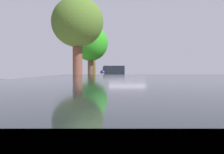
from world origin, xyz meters
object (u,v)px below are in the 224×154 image
street_tree_near_cyclist (94,47)px  street_tree_mid_block (90,44)px  bicycle_at_curb (106,93)px  cyclist_with_backpack (102,82)px  pedestrian_on_phone (78,76)px  parked_suv_silver_nearest (111,76)px  street_tree_far_end (77,24)px  fire_hydrant (98,80)px  parked_suv_dark_blue_second (115,78)px

street_tree_near_cyclist → street_tree_mid_block: (0.00, 6.16, -0.25)m
bicycle_at_curb → street_tree_near_cyclist: (1.36, -15.45, 3.77)m
cyclist_with_backpack → pedestrian_on_phone: bearing=-79.7°
parked_suv_silver_nearest → pedestrian_on_phone: parked_suv_silver_nearest is taller
street_tree_far_end → fire_hydrant: size_ratio=5.93×
parked_suv_silver_nearest → bicycle_at_curb: (0.46, 15.34, -0.64)m
cyclist_with_backpack → street_tree_far_end: 3.52m
bicycle_at_curb → pedestrian_on_phone: 17.46m
street_tree_near_cyclist → fire_hydrant: size_ratio=6.03×
street_tree_mid_block → parked_suv_dark_blue_second: bearing=166.4°
bicycle_at_curb → street_tree_far_end: (1.36, 1.28, 3.43)m
street_tree_near_cyclist → pedestrian_on_phone: bearing=-41.9°
parked_suv_dark_blue_second → street_tree_near_cyclist: size_ratio=0.95×
bicycle_at_curb → cyclist_with_backpack: size_ratio=1.08×
parked_suv_dark_blue_second → street_tree_near_cyclist: bearing=-72.8°
parked_suv_silver_nearest → parked_suv_dark_blue_second: size_ratio=0.98×
parked_suv_silver_nearest → bicycle_at_curb: size_ratio=2.71×
cyclist_with_backpack → pedestrian_on_phone: size_ratio=1.01×
parked_suv_silver_nearest → cyclist_with_backpack: size_ratio=2.92×
cyclist_with_backpack → street_tree_mid_block: 9.38m
parked_suv_silver_nearest → fire_hydrant: parked_suv_silver_nearest is taller
parked_suv_silver_nearest → street_tree_far_end: bearing=83.7°
parked_suv_silver_nearest → street_tree_near_cyclist: (1.83, -0.11, 3.13)m
pedestrian_on_phone → fire_hydrant: pedestrian_on_phone is taller
parked_suv_dark_blue_second → pedestrian_on_phone: parked_suv_dark_blue_second is taller
cyclist_with_backpack → street_tree_mid_block: (1.14, -8.84, 2.93)m
fire_hydrant → pedestrian_on_phone: bearing=-21.5°
parked_suv_dark_blue_second → parked_suv_silver_nearest: bearing=-88.0°
street_tree_near_cyclist → bicycle_at_curb: bearing=95.0°
street_tree_near_cyclist → pedestrian_on_phone: street_tree_near_cyclist is taller
bicycle_at_curb → parked_suv_dark_blue_second: bearing=-94.5°
bicycle_at_curb → fire_hydrant: 16.24m
parked_suv_dark_blue_second → fire_hydrant: bearing=-77.9°
parked_suv_dark_blue_second → cyclist_with_backpack: 8.39m
bicycle_at_curb → street_tree_mid_block: bearing=-81.7°
fire_hydrant → parked_suv_dark_blue_second: bearing=102.1°
fire_hydrant → street_tree_far_end: bearing=88.5°
street_tree_mid_block → parked_suv_silver_nearest: bearing=-106.8°
parked_suv_dark_blue_second → bicycle_at_curb: (0.69, 8.79, -0.64)m
parked_suv_silver_nearest → street_tree_far_end: street_tree_far_end is taller
cyclist_with_backpack → street_tree_far_end: street_tree_far_end is taller
parked_suv_dark_blue_second → cyclist_with_backpack: (0.92, 8.34, -0.05)m
bicycle_at_curb → street_tree_far_end: 3.91m
parked_suv_silver_nearest → cyclist_with_backpack: bearing=87.3°
street_tree_mid_block → pedestrian_on_phone: street_tree_mid_block is taller
parked_suv_dark_blue_second → bicycle_at_curb: bearing=85.5°
street_tree_near_cyclist → street_tree_mid_block: bearing=90.0°
cyclist_with_backpack → street_tree_near_cyclist: bearing=-85.7°
cyclist_with_backpack → bicycle_at_curb: bearing=116.7°
street_tree_far_end → bicycle_at_curb: bearing=-136.8°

